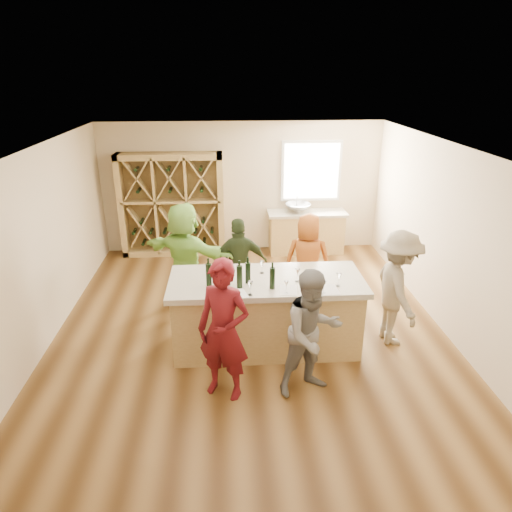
{
  "coord_description": "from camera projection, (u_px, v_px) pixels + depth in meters",
  "views": [
    {
      "loc": [
        -0.31,
        -6.21,
        3.8
      ],
      "look_at": [
        0.1,
        0.2,
        1.15
      ],
      "focal_mm": 32.0,
      "sensor_mm": 36.0,
      "label": 1
    }
  ],
  "objects": [
    {
      "name": "floor",
      "position": [
        251.0,
        331.0,
        7.21
      ],
      "size": [
        6.0,
        7.0,
        0.1
      ],
      "primitive_type": "cube",
      "color": "brown",
      "rests_on": "ground"
    },
    {
      "name": "ceiling",
      "position": [
        250.0,
        145.0,
        6.11
      ],
      "size": [
        6.0,
        7.0,
        0.1
      ],
      "primitive_type": "cube",
      "color": "white",
      "rests_on": "ground"
    },
    {
      "name": "wall_back",
      "position": [
        242.0,
        187.0,
        9.94
      ],
      "size": [
        6.0,
        0.1,
        2.8
      ],
      "primitive_type": "cube",
      "color": "beige",
      "rests_on": "ground"
    },
    {
      "name": "wall_front",
      "position": [
        274.0,
        417.0,
        3.39
      ],
      "size": [
        6.0,
        0.1,
        2.8
      ],
      "primitive_type": "cube",
      "color": "beige",
      "rests_on": "ground"
    },
    {
      "name": "wall_left",
      "position": [
        36.0,
        250.0,
        6.48
      ],
      "size": [
        0.1,
        7.0,
        2.8
      ],
      "primitive_type": "cube",
      "color": "beige",
      "rests_on": "ground"
    },
    {
      "name": "wall_right",
      "position": [
        453.0,
        241.0,
        6.84
      ],
      "size": [
        0.1,
        7.0,
        2.8
      ],
      "primitive_type": "cube",
      "color": "beige",
      "rests_on": "ground"
    },
    {
      "name": "window_frame",
      "position": [
        311.0,
        171.0,
        9.82
      ],
      "size": [
        1.3,
        0.06,
        1.3
      ],
      "primitive_type": "cube",
      "color": "white",
      "rests_on": "wall_back"
    },
    {
      "name": "window_pane",
      "position": [
        311.0,
        171.0,
        9.78
      ],
      "size": [
        1.18,
        0.01,
        1.18
      ],
      "primitive_type": "cube",
      "color": "white",
      "rests_on": "wall_back"
    },
    {
      "name": "wine_rack",
      "position": [
        172.0,
        205.0,
        9.7
      ],
      "size": [
        2.2,
        0.45,
        2.2
      ],
      "primitive_type": "cube",
      "color": "tan",
      "rests_on": "floor"
    },
    {
      "name": "back_counter_base",
      "position": [
        306.0,
        233.0,
        10.07
      ],
      "size": [
        1.6,
        0.58,
        0.86
      ],
      "primitive_type": "cube",
      "color": "tan",
      "rests_on": "floor"
    },
    {
      "name": "back_counter_top",
      "position": [
        307.0,
        213.0,
        9.89
      ],
      "size": [
        1.7,
        0.62,
        0.06
      ],
      "primitive_type": "cube",
      "color": "#B6AC95",
      "rests_on": "back_counter_base"
    },
    {
      "name": "sink",
      "position": [
        298.0,
        208.0,
        9.83
      ],
      "size": [
        0.54,
        0.54,
        0.19
      ],
      "primitive_type": "imported",
      "color": "silver",
      "rests_on": "back_counter_top"
    },
    {
      "name": "faucet",
      "position": [
        297.0,
        203.0,
        9.98
      ],
      "size": [
        0.02,
        0.02,
        0.3
      ],
      "primitive_type": "cylinder",
      "color": "silver",
      "rests_on": "back_counter_top"
    },
    {
      "name": "tasting_counter_base",
      "position": [
        266.0,
        315.0,
        6.58
      ],
      "size": [
        2.6,
        1.0,
        1.0
      ],
      "primitive_type": "cube",
      "color": "tan",
      "rests_on": "floor"
    },
    {
      "name": "tasting_counter_top",
      "position": [
        267.0,
        281.0,
        6.37
      ],
      "size": [
        2.72,
        1.12,
        0.08
      ],
      "primitive_type": "cube",
      "color": "#B6AC95",
      "rests_on": "tasting_counter_base"
    },
    {
      "name": "wine_bottle_a",
      "position": [
        209.0,
        275.0,
        6.12
      ],
      "size": [
        0.09,
        0.09,
        0.31
      ],
      "primitive_type": "cylinder",
      "rotation": [
        0.0,
        0.0,
        -0.17
      ],
      "color": "black",
      "rests_on": "tasting_counter_top"
    },
    {
      "name": "wine_bottle_b",
      "position": [
        217.0,
        278.0,
        6.05
      ],
      "size": [
        0.09,
        0.09,
        0.28
      ],
      "primitive_type": "cylinder",
      "rotation": [
        0.0,
        0.0,
        -0.31
      ],
      "color": "black",
      "rests_on": "tasting_counter_top"
    },
    {
      "name": "wine_bottle_c",
      "position": [
        227.0,
        274.0,
        6.13
      ],
      "size": [
        0.1,
        0.1,
        0.33
      ],
      "primitive_type": "cylinder",
      "rotation": [
        0.0,
        0.0,
        -0.28
      ],
      "color": "black",
      "rests_on": "tasting_counter_top"
    },
    {
      "name": "wine_bottle_d",
      "position": [
        240.0,
        277.0,
        6.05
      ],
      "size": [
        0.09,
        0.09,
        0.31
      ],
      "primitive_type": "cylinder",
      "rotation": [
        0.0,
        0.0,
        0.27
      ],
      "color": "black",
      "rests_on": "tasting_counter_top"
    },
    {
      "name": "wine_bottle_e",
      "position": [
        248.0,
        273.0,
        6.19
      ],
      "size": [
        0.09,
        0.09,
        0.3
      ],
      "primitive_type": "cylinder",
      "rotation": [
        0.0,
        0.0,
        -0.17
      ],
      "color": "black",
      "rests_on": "tasting_counter_top"
    },
    {
      "name": "wine_glass_a",
      "position": [
        250.0,
        288.0,
        5.87
      ],
      "size": [
        0.09,
        0.09,
        0.2
      ],
      "primitive_type": "cone",
      "rotation": [
        0.0,
        0.0,
        0.17
      ],
      "color": "white",
      "rests_on": "tasting_counter_top"
    },
    {
      "name": "wine_glass_b",
      "position": [
        286.0,
        288.0,
        5.92
      ],
      "size": [
        0.08,
        0.08,
        0.16
      ],
      "primitive_type": "cone",
      "rotation": [
        0.0,
        0.0,
        -0.41
      ],
      "color": "white",
      "rests_on": "tasting_counter_top"
    },
    {
      "name": "wine_glass_c",
      "position": [
        324.0,
        288.0,
        5.92
      ],
      "size": [
        0.06,
        0.06,
        0.16
      ],
      "primitive_type": "cone",
      "rotation": [
        0.0,
        0.0,
        0.06
      ],
      "color": "white",
      "rests_on": "tasting_counter_top"
    },
    {
      "name": "wine_glass_d",
      "position": [
        297.0,
        275.0,
        6.24
      ],
      "size": [
        0.08,
        0.08,
        0.19
      ],
      "primitive_type": "cone",
      "rotation": [
        0.0,
        0.0,
        -0.05
      ],
      "color": "white",
      "rests_on": "tasting_counter_top"
    },
    {
      "name": "wine_glass_e",
      "position": [
        339.0,
        280.0,
        6.11
      ],
      "size": [
        0.08,
        0.08,
        0.19
      ],
      "primitive_type": "cone",
      "rotation": [
        0.0,
        0.0,
        -0.1
      ],
      "color": "white",
      "rests_on": "tasting_counter_top"
    },
    {
      "name": "tasting_menu_a",
      "position": [
        239.0,
        294.0,
        5.93
      ],
      "size": [
        0.26,
        0.31,
        0.0
      ],
      "primitive_type": "cube",
      "rotation": [
        0.0,
        0.0,
        0.26
      ],
      "color": "white",
      "rests_on": "tasting_counter_top"
    },
    {
      "name": "tasting_menu_b",
      "position": [
        289.0,
        290.0,
        6.03
      ],
      "size": [
        0.26,
        0.33,
        0.0
      ],
      "primitive_type": "cube",
      "rotation": [
        0.0,
        0.0,
        -0.11
      ],
      "color": "white",
      "rests_on": "tasting_counter_top"
    },
    {
      "name": "tasting_menu_c",
      "position": [
        329.0,
        290.0,
        6.05
      ],
      "size": [
        0.25,
        0.33,
        0.0
      ],
      "primitive_type": "cube",
      "rotation": [
        0.0,
        0.0,
        0.05
      ],
      "color": "white",
      "rests_on": "tasting_counter_top"
    },
    {
      "name": "person_near_left",
      "position": [
        224.0,
        331.0,
        5.43
      ],
      "size": [
        0.8,
        0.71,
        1.8
      ],
      "primitive_type": "imported",
      "rotation": [
        0.0,
        0.0,
        -0.42
      ],
      "color": "#590F14",
      "rests_on": "floor"
    },
    {
      "name": "person_near_right",
      "position": [
        312.0,
        333.0,
        5.52
      ],
      "size": [
        0.91,
        0.69,
        1.65
      ],
      "primitive_type": "imported",
      "rotation": [
        0.0,
        0.0,
        0.35
      ],
      "color": "slate",
      "rests_on": "floor"
    },
    {
      "name": "person_server",
      "position": [
        397.0,
        288.0,
        6.56
      ],
      "size": [
        0.55,
        1.13,
        1.73
      ],
      "primitive_type": "imported",
      "rotation": [
        0.0,
        0.0,
        1.6
      ],
      "color": "gray",
      "rests_on": "floor"
    },
    {
      "name": "person_far_mid",
      "position": [
        240.0,
        265.0,
        7.53
      ],
      "size": [
        0.98,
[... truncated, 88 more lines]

